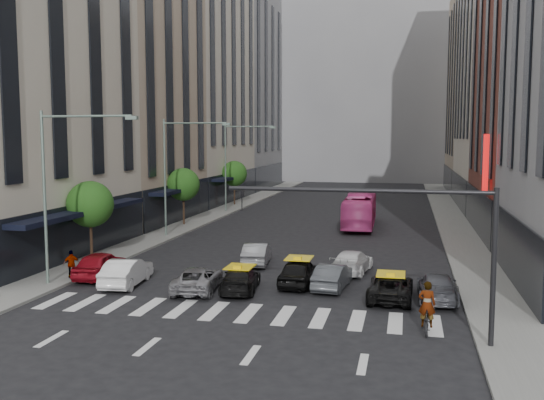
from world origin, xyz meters
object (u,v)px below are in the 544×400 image
Objects in this scene: streetlamp_mid at (176,162)px; pedestrian_far at (72,264)px; car_white_front at (127,272)px; taxi_center at (299,272)px; streetlamp_far at (234,155)px; car_red at (100,264)px; motorcycle at (426,322)px; bus at (360,210)px; streetlamp_near at (60,174)px; taxi_left at (240,279)px.

streetlamp_mid is 15.48m from pedestrian_far.
car_white_front is 9.11m from taxi_center.
taxi_center is at bearing -67.63° from streetlamp_far.
streetlamp_far is 31.05m from pedestrian_far.
car_red reaches higher than car_white_front.
streetlamp_far is 5.19× the size of motorcycle.
bus is 6.87× the size of pedestrian_far.
car_red is 25.62m from bus.
car_red is (0.84, 2.31, -5.16)m from streetlamp_near.
streetlamp_far is 15.97m from bus.
car_red is at bearing 59.33° from bus.
taxi_left is at bearing -73.34° from streetlamp_far.
car_white_front is at bearing -78.51° from streetlamp_mid.
taxi_center is at bearing 153.96° from pedestrian_far.
streetlamp_mid and streetlamp_far have the same top height.
bus is at bearing -107.56° from taxi_left.
taxi_left is 23.86m from bus.
streetlamp_far is 30.15m from car_red.
taxi_center is at bearing 13.99° from streetlamp_near.
streetlamp_mid is 18.42m from taxi_center.
car_white_front is 2.54× the size of motorcycle.
streetlamp_far is at bearing 90.00° from streetlamp_mid.
motorcycle is at bearing 135.59° from taxi_center.
bus is at bearing -123.41° from car_red.
streetlamp_far is at bearing -59.72° from motorcycle.
pedestrian_far is (-9.59, 0.22, 0.29)m from taxi_left.
streetlamp_near is 10.70m from taxi_left.
car_red reaches higher than taxi_center.
taxi_center is 9.10m from motorcycle.
car_red is 8.48m from taxi_left.
streetlamp_far reaches higher than car_white_front.
streetlamp_near reaches higher than motorcycle.
car_white_front is 1.03× the size of taxi_center.
streetlamp_far is 2.05× the size of car_white_front.
taxi_center is at bearing -47.48° from streetlamp_mid.
bus is 6.03× the size of motorcycle.
streetlamp_near is at bearing 71.19° from pedestrian_far.
streetlamp_near is 0.86× the size of bus.
car_red is at bearing -86.47° from streetlamp_mid.
motorcycle is at bearing -62.79° from streetlamp_far.
bus is at bearing -77.17° from motorcycle.
car_white_front is at bearing 145.71° from car_red.
taxi_center is 21.70m from bus.
streetlamp_near reaches higher than bus.
taxi_left is 2.47× the size of motorcycle.
car_white_front is (3.04, 1.02, -5.18)m from streetlamp_near.
car_red is at bearing -15.50° from motorcycle.
streetlamp_near is 1.00× the size of streetlamp_far.
streetlamp_far is at bearing 90.00° from streetlamp_near.
motorcycle is 1.14× the size of pedestrian_far.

